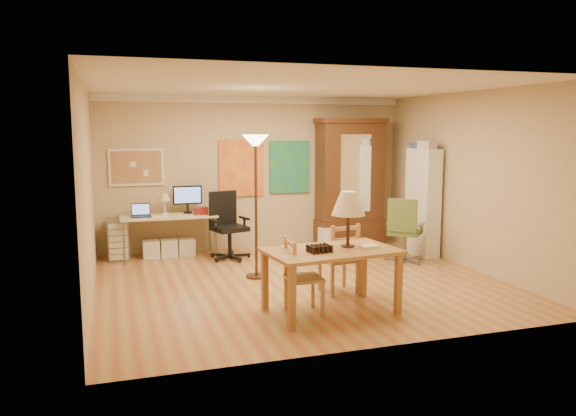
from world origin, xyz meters
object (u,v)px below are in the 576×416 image
object	(u,v)px
computer_desk	(170,231)
armoire	(349,190)
office_chair_black	(229,241)
dining_table	(338,236)
bookshelf	(423,203)
office_chair_green	(404,245)

from	to	relation	value
computer_desk	armoire	world-z (taller)	armoire
office_chair_black	armoire	world-z (taller)	armoire
dining_table	office_chair_black	bearing A→B (deg)	102.41
armoire	computer_desk	bearing A→B (deg)	-178.55
armoire	bookshelf	distance (m)	1.47
armoire	bookshelf	world-z (taller)	armoire
bookshelf	dining_table	bearing A→B (deg)	-137.30
armoire	bookshelf	bearing A→B (deg)	-56.49
office_chair_black	office_chair_green	size ratio (longest dim) A/B	1.06
office_chair_green	bookshelf	size ratio (longest dim) A/B	0.58
computer_desk	office_chair_green	xyz separation A→B (m)	(3.55, -1.53, -0.15)
dining_table	office_chair_green	world-z (taller)	dining_table
dining_table	bookshelf	xyz separation A→B (m)	(2.53, 2.33, 0.01)
computer_desk	office_chair_black	xyz separation A→B (m)	(0.90, -0.43, -0.14)
office_chair_green	dining_table	bearing A→B (deg)	-135.54
office_chair_green	armoire	bearing A→B (deg)	99.24
computer_desk	office_chair_black	bearing A→B (deg)	-25.48
office_chair_black	office_chair_green	xyz separation A→B (m)	(2.65, -1.10, -0.02)
dining_table	computer_desk	world-z (taller)	dining_table
office_chair_black	bookshelf	world-z (taller)	bookshelf
office_chair_black	bookshelf	bearing A→B (deg)	-12.49
computer_desk	bookshelf	distance (m)	4.28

